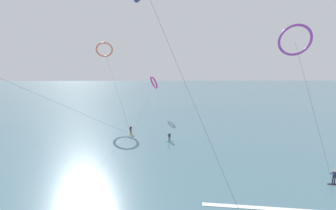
{
  "coord_description": "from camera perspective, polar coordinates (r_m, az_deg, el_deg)",
  "views": [
    {
      "loc": [
        -0.76,
        -5.11,
        13.16
      ],
      "look_at": [
        0.0,
        22.95,
        8.21
      ],
      "focal_mm": 22.84,
      "sensor_mm": 36.0,
      "label": 1
    }
  ],
  "objects": [
    {
      "name": "surfer_teal",
      "position": [
        38.46,
        0.38,
        -8.72
      ],
      "size": [
        1.4,
        0.73,
        1.7
      ],
      "rotation": [
        0.0,
        0.0,
        0.73
      ],
      "color": "teal",
      "rests_on": "ground"
    },
    {
      "name": "surfer_amber",
      "position": [
        43.36,
        -9.92,
        -6.69
      ],
      "size": [
        1.4,
        0.72,
        1.7
      ],
      "rotation": [
        0.0,
        0.0,
        0.96
      ],
      "color": "orange",
      "rests_on": "ground"
    },
    {
      "name": "kite_magenta",
      "position": [
        59.17,
        -3.79,
        6.03
      ],
      "size": [
        5.55,
        20.01,
        10.93
      ],
      "rotation": [
        0.0,
        0.0,
        1.94
      ],
      "color": "#CC288E",
      "rests_on": "ground"
    },
    {
      "name": "surfer_charcoal",
      "position": [
        31.67,
        37.9,
        -15.15
      ],
      "size": [
        1.4,
        0.6,
        1.7
      ],
      "rotation": [
        0.0,
        0.0,
        1.5
      ],
      "color": "black",
      "rests_on": "ground"
    },
    {
      "name": "kite_coral",
      "position": [
        59.71,
        -16.61,
        13.97
      ],
      "size": [
        11.22,
        18.52,
        19.66
      ],
      "rotation": [
        0.0,
        0.0,
        3.42
      ],
      "color": "#EA7260",
      "rests_on": "ground"
    },
    {
      "name": "sea_water",
      "position": [
        113.82,
        -1.16,
        3.38
      ],
      "size": [
        400.0,
        200.0,
        0.08
      ],
      "primitive_type": "cube",
      "color": "slate",
      "rests_on": "ground"
    },
    {
      "name": "wave_crest_far",
      "position": [
        24.93,
        30.15,
        -23.17
      ],
      "size": [
        16.39,
        2.7,
        0.12
      ],
      "primitive_type": "cube",
      "rotation": [
        0.0,
        0.0,
        -0.13
      ],
      "color": "white",
      "rests_on": "ground"
    },
    {
      "name": "kite_violet",
      "position": [
        34.59,
        30.79,
        14.61
      ],
      "size": [
        4.49,
        8.92,
        18.85
      ],
      "rotation": [
        0.0,
        0.0,
        2.86
      ],
      "color": "purple",
      "rests_on": "ground"
    }
  ]
}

